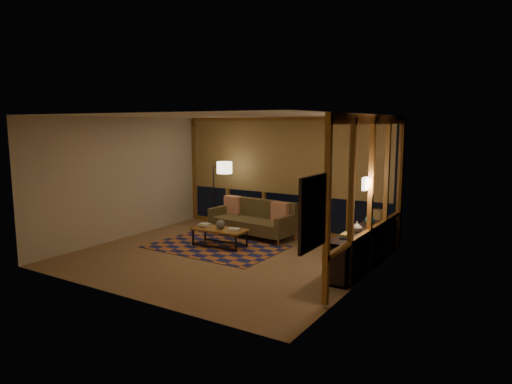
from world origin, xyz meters
The scene contains 21 objects.
floor centered at (0.00, 0.00, 0.00)m, with size 5.50×5.00×0.01m, color #916B4C.
ceiling centered at (0.00, 0.00, 2.70)m, with size 5.50×5.00×0.01m, color beige.
walls centered at (0.00, 0.00, 1.35)m, with size 5.51×5.01×2.70m.
window_wall_back centered at (0.00, 2.43, 1.35)m, with size 5.30×0.16×2.60m, color #AB712B, non-canonical shape.
window_wall_right centered at (2.68, 0.60, 1.35)m, with size 0.16×3.70×2.60m, color #AB712B, non-canonical shape.
wall_art centered at (2.71, -1.85, 1.45)m, with size 0.06×0.74×0.94m, color red, non-canonical shape.
wall_sconce centered at (2.62, 0.45, 1.55)m, with size 0.12×0.18×0.22m, color beige, non-canonical shape.
sofa centered at (-0.36, 1.60, 0.41)m, with size 1.98×0.80×0.81m, color brown, non-canonical shape.
pillow_left centered at (-1.09, 1.88, 0.63)m, with size 0.44×0.15×0.44m, color #B02104, non-canonical shape.
pillow_right centered at (0.29, 1.73, 0.62)m, with size 0.43×0.14×0.43m, color #B02104, non-canonical shape.
area_rug centered at (-0.52, 0.43, 0.01)m, with size 2.67×1.78×0.01m, color #AC5E2C.
coffee_table centered at (-0.47, 0.51, 0.19)m, with size 1.15×0.53×0.38m, color #AB712B, non-canonical shape.
book_stack_a centered at (-0.85, 0.49, 0.42)m, with size 0.24×0.19×0.07m, color beige, non-canonical shape.
book_stack_b centered at (-0.12, 0.52, 0.41)m, with size 0.24×0.19×0.05m, color beige, non-canonical shape.
ceramic_pot centered at (-0.45, 0.52, 0.48)m, with size 0.19×0.19×0.19m, color #2A292F.
floor_lamp centered at (-1.65, 1.87, 0.83)m, with size 0.56×0.36×1.67m, color black, non-canonical shape.
bookshelf centered at (2.49, 0.89, 0.35)m, with size 0.40×2.78×0.69m, color black, non-canonical shape.
basket centered at (2.47, 1.77, 0.78)m, with size 0.24×0.24×0.18m, color brown.
teal_bowl centered at (2.49, 1.18, 0.78)m, with size 0.17×0.17×0.17m, color #167167.
vase centered at (2.49, 0.47, 0.79)m, with size 0.18×0.18×0.19m, color #BCA990.
shelf_book_stack centered at (2.49, 0.01, 0.73)m, with size 0.16×0.23×0.07m, color beige, non-canonical shape.
Camera 1 is at (5.06, -6.97, 2.55)m, focal length 32.00 mm.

